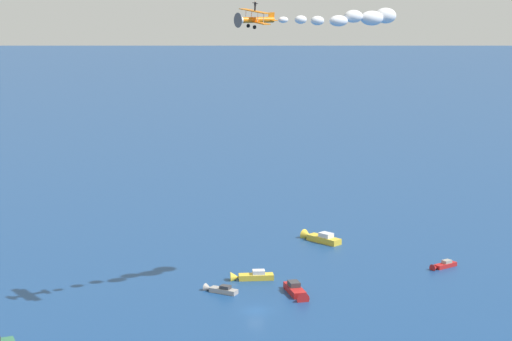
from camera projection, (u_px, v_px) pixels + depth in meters
ground_plane at (256, 311)px, 151.53m from camera, size 2000.00×2000.00×0.00m
motorboat_near_centre at (219, 290)px, 160.97m from camera, size 3.19×6.46×1.82m
motorboat_inshore at (319, 238)px, 194.77m from camera, size 7.20×9.39×2.77m
motorboat_offshore at (297, 291)px, 159.31m from camera, size 8.72×5.89×2.51m
motorboat_trailing at (250, 276)px, 168.13m from camera, size 4.37×8.13×2.29m
motorboat_ahead at (442, 266)px, 175.49m from camera, size 5.53×5.13×1.74m
biplane_lead at (254, 19)px, 142.64m from camera, size 6.53×6.45×3.63m
wingwalker_lead at (255, 5)px, 142.08m from camera, size 1.10×1.15×1.53m
smoke_trail_lead at (362, 18)px, 154.36m from camera, size 19.90×18.29×3.20m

